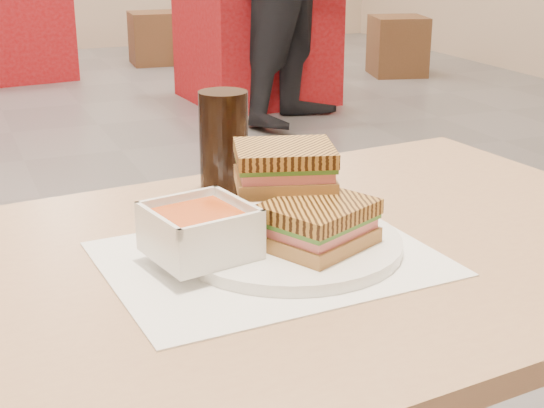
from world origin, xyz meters
name	(u,v)px	position (x,y,z in m)	size (l,w,h in m)	color
main_table	(250,340)	(-0.02, -1.99, 0.64)	(1.26, 0.82, 0.75)	#A67E58
tray_liner	(270,259)	(0.01, -2.01, 0.75)	(0.41, 0.33, 0.00)	white
plate	(290,244)	(0.04, -1.99, 0.76)	(0.28, 0.28, 0.02)	white
soup_bowl	(200,233)	(-0.08, -1.99, 0.79)	(0.13, 0.13, 0.06)	white
panini_lower	(319,224)	(0.06, -2.02, 0.80)	(0.16, 0.15, 0.06)	#A66E3C
panini_upper	(285,167)	(0.05, -1.94, 0.85)	(0.15, 0.13, 0.06)	#A66E3C
cola_glass	(224,144)	(0.04, -1.74, 0.83)	(0.07, 0.07, 0.16)	black
bg_table_1	(256,43)	(1.64, 2.18, 0.38)	(0.92, 0.92, 0.76)	#96090C
bg_table_2	(3,27)	(0.16, 3.73, 0.39)	(0.99, 0.99, 0.78)	#96090C
bg_chair_1l	(255,55)	(1.77, 2.52, 0.25)	(0.56, 0.56, 0.49)	brown
bg_chair_1r	(398,46)	(3.02, 2.63, 0.23)	(0.50, 0.50, 0.46)	brown
bg_chair_2r	(154,38)	(1.38, 3.89, 0.22)	(0.42, 0.42, 0.44)	brown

